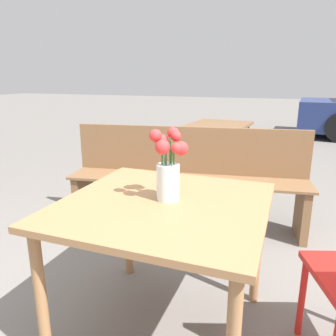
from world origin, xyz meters
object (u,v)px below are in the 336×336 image
(table_back, at_px, (217,136))
(bench_near, at_px, (188,172))
(table_front, at_px, (164,219))
(flower_vase, at_px, (168,170))

(table_back, bearing_deg, bench_near, -90.20)
(bench_near, relative_size, table_back, 2.23)
(table_front, xyz_separation_m, table_back, (-0.26, 2.33, -0.00))
(flower_vase, bearing_deg, bench_near, 102.92)
(flower_vase, relative_size, bench_near, 0.17)
(bench_near, bearing_deg, table_back, 89.80)
(table_front, height_order, flower_vase, flower_vase)
(flower_vase, xyz_separation_m, table_back, (-0.27, 2.30, -0.23))
(table_front, xyz_separation_m, bench_near, (-0.27, 1.23, -0.14))
(flower_vase, height_order, bench_near, flower_vase)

